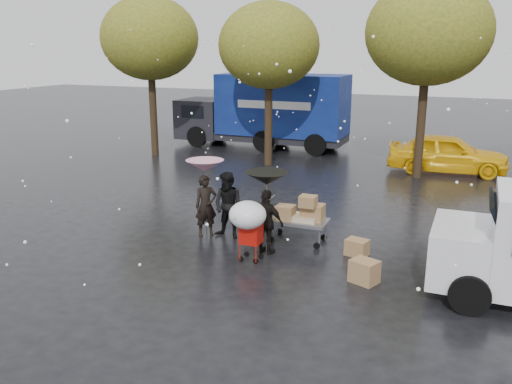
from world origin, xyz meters
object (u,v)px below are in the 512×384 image
at_px(blue_truck, 266,111).
at_px(yellow_taxi, 448,153).
at_px(person_black, 267,222).
at_px(person_pink, 206,206).
at_px(vendor_cart, 301,215).
at_px(shopping_cart, 248,218).

bearing_deg(blue_truck, yellow_taxi, -16.00).
relative_size(person_black, blue_truck, 0.19).
relative_size(person_pink, vendor_cart, 1.06).
xyz_separation_m(vendor_cart, shopping_cart, (-0.69, -1.73, 0.34)).
xyz_separation_m(vendor_cart, blue_truck, (-5.61, 11.97, 1.03)).
relative_size(person_black, vendor_cart, 1.03).
distance_m(shopping_cart, yellow_taxi, 11.83).
bearing_deg(yellow_taxi, shopping_cart, 158.59).
bearing_deg(shopping_cart, vendor_cart, 68.36).
xyz_separation_m(person_pink, shopping_cart, (1.74, -1.29, 0.26)).
distance_m(person_pink, blue_truck, 12.86).
relative_size(person_pink, shopping_cart, 1.10).
bearing_deg(person_pink, person_black, -61.43).
height_order(person_black, yellow_taxi, person_black).
relative_size(person_black, shopping_cart, 1.07).
bearing_deg(blue_truck, person_pink, -75.60).
distance_m(shopping_cart, blue_truck, 14.58).
height_order(vendor_cart, shopping_cart, shopping_cart).
bearing_deg(vendor_cart, yellow_taxi, 73.19).
relative_size(person_pink, person_black, 1.03).
bearing_deg(yellow_taxi, person_black, 158.37).
distance_m(person_pink, person_black, 2.00).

